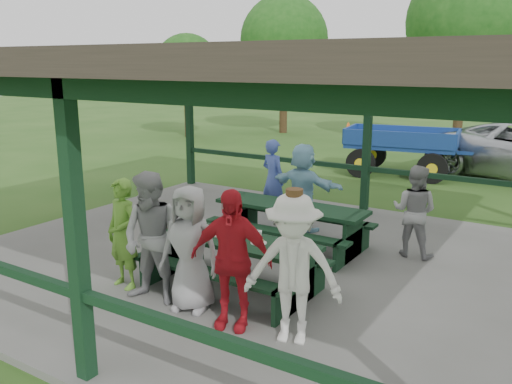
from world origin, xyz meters
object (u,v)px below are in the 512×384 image
Objects in this scene: spectator_blue at (273,178)px; contestant_grey_left at (152,239)px; contestant_red at (231,259)px; contestant_green at (123,234)px; spectator_lblue at (303,187)px; contestant_grey_mid at (190,249)px; farm_trailer at (401,150)px; contestant_white_fedora at (293,269)px; spectator_grey at (414,211)px; picnic_table_near at (232,257)px; picnic_table_far at (291,220)px.

contestant_grey_left is at bearing 116.03° from spectator_blue.
contestant_grey_left is 1.25m from contestant_red.
contestant_red is at bearing -6.83° from contestant_grey_left.
contestant_green is 0.94× the size of spectator_lblue.
contestant_red is at bearing -21.09° from contestant_grey_mid.
contestant_grey_mid is 0.39× the size of farm_trailer.
contestant_white_fedora reaches higher than contestant_grey_left.
contestant_red reaches higher than spectator_lblue.
contestant_white_fedora is (1.50, -0.03, 0.05)m from contestant_grey_mid.
contestant_grey_mid reaches higher than spectator_grey.
contestant_grey_mid is 1.50m from contestant_white_fedora.
picnic_table_near is at bearing 49.04° from contestant_grey_left.
picnic_table_far is 1.47× the size of contestant_white_fedora.
spectator_lblue is 2.20m from spectator_grey.
picnic_table_far is at bearing 103.44° from contestant_white_fedora.
spectator_grey is at bearing 50.20° from contestant_grey_mid.
contestant_white_fedora is 1.12× the size of spectator_blue.
spectator_lblue is 6.52m from farm_trailer.
contestant_red reaches higher than spectator_blue.
picnic_table_near is 1.54× the size of contestant_grey_mid.
spectator_grey is (0.32, 3.54, -0.11)m from contestant_white_fedora.
picnic_table_near is at bearing -94.72° from farm_trailer.
contestant_white_fedora is (1.58, -2.84, 0.39)m from picnic_table_far.
contestant_grey_left reaches higher than picnic_table_far.
contestant_red reaches higher than contestant_grey_mid.
contestant_green is at bearing -112.99° from picnic_table_far.
spectator_blue is at bearing -20.15° from spectator_lblue.
contestant_red reaches higher than picnic_table_far.
farm_trailer is at bearing 93.62° from picnic_table_far.
picnic_table_far is 7.50m from farm_trailer.
contestant_white_fedora is at bearing -60.86° from picnic_table_far.
contestant_green is 0.37× the size of farm_trailer.
contestant_grey_mid is at bearing 123.03° from spectator_blue.
picnic_table_far is 1.50× the size of contestant_grey_left.
contestant_grey_left is 1.16× the size of spectator_grey.
contestant_red is 0.79m from contestant_white_fedora.
spectator_blue is (-1.25, 1.51, 0.32)m from picnic_table_far.
spectator_blue reaches higher than farm_trailer.
contestant_green is at bearing -102.46° from farm_trailer.
contestant_green reaches higher than farm_trailer.
spectator_lblue is at bearing 105.99° from picnic_table_far.
contestant_grey_left reaches higher than farm_trailer.
farm_trailer is (-1.27, 10.40, -0.23)m from contestant_red.
picnic_table_far is 1.61× the size of contestant_grey_mid.
farm_trailer is (-0.56, 10.30, -0.19)m from contestant_grey_mid.
farm_trailer is at bearing 85.56° from contestant_white_fedora.
contestant_grey_mid is 1.02× the size of spectator_blue.
contestant_white_fedora reaches higher than contestant_green.
picnic_table_far is 2.83m from contestant_grey_mid.
picnic_table_far is 1.08m from spectator_lblue.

